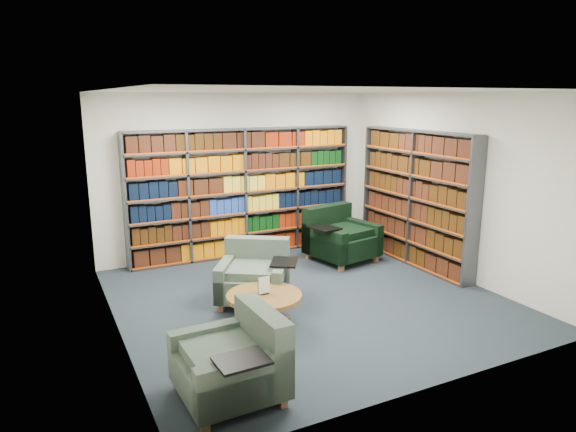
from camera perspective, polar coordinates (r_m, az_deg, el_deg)
name	(u,v)px	position (r m, az deg, el deg)	size (l,w,h in m)	color
room_shell	(308,199)	(6.81, 2.25, 1.85)	(5.02, 5.02, 2.82)	black
bookshelf_back	(243,193)	(8.96, -4.97, 2.55)	(4.00, 0.28, 2.20)	#47494F
bookshelf_right	(416,199)	(8.67, 13.99, 1.86)	(0.28, 2.50, 2.20)	#47494F
chair_teal_left	(255,277)	(7.08, -3.72, -6.73)	(1.23, 1.23, 0.81)	#05293D
chair_green_right	(338,238)	(8.84, 5.59, -2.50)	(1.26, 1.16, 0.90)	black
chair_teal_front	(238,363)	(4.94, -5.60, -15.95)	(0.92, 1.06, 0.81)	#05293D
coffee_table	(264,301)	(6.23, -2.66, -9.41)	(0.91, 0.91, 0.64)	olive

